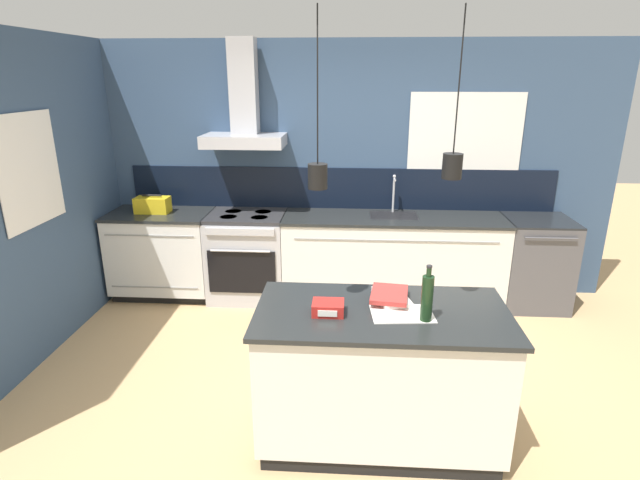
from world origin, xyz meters
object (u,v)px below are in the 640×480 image
(dishwasher, at_px, (534,262))
(bottle_on_island, at_px, (427,298))
(oven_range, at_px, (248,256))
(red_supply_box, at_px, (329,308))
(book_stack, at_px, (390,296))
(yellow_toolbox, at_px, (153,205))

(dishwasher, xyz_separation_m, bottle_on_island, (-1.42, -2.23, 0.60))
(oven_range, xyz_separation_m, bottle_on_island, (1.51, -2.22, 0.60))
(red_supply_box, bearing_deg, book_stack, 28.24)
(bottle_on_island, height_order, book_stack, bottle_on_island)
(oven_range, xyz_separation_m, dishwasher, (2.93, 0.00, 0.00))
(book_stack, distance_m, yellow_toolbox, 3.02)
(book_stack, xyz_separation_m, yellow_toolbox, (-2.29, 1.97, 0.05))
(bottle_on_island, relative_size, yellow_toolbox, 1.01)
(oven_range, xyz_separation_m, red_supply_box, (0.95, -2.17, 0.49))
(red_supply_box, height_order, yellow_toolbox, yellow_toolbox)
(oven_range, height_order, red_supply_box, red_supply_box)
(oven_range, distance_m, book_stack, 2.42)
(dishwasher, bearing_deg, book_stack, -129.09)
(bottle_on_island, relative_size, red_supply_box, 1.83)
(dishwasher, height_order, book_stack, book_stack)
(oven_range, relative_size, red_supply_box, 4.86)
(oven_range, bearing_deg, dishwasher, 0.08)
(yellow_toolbox, bearing_deg, red_supply_box, -48.61)
(oven_range, height_order, dishwasher, same)
(red_supply_box, bearing_deg, yellow_toolbox, 131.39)
(oven_range, distance_m, dishwasher, 2.93)
(oven_range, relative_size, yellow_toolbox, 2.68)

